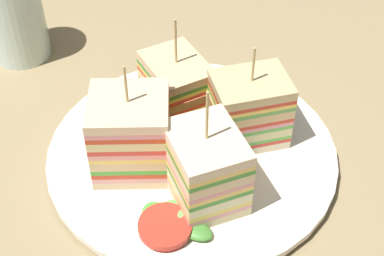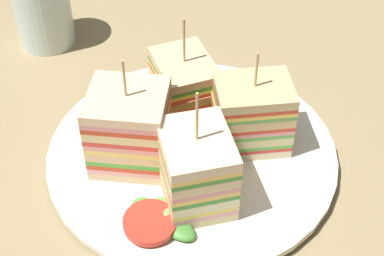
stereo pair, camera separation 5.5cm
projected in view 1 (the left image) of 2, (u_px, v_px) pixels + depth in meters
ground_plane at (192, 165)px, 59.10cm from camera, size 96.87×80.64×1.80cm
plate at (192, 154)px, 57.96cm from camera, size 28.53×28.53×1.26cm
sandwich_wedge_0 at (131, 134)px, 53.60cm from camera, size 9.43×9.61×11.73cm
sandwich_wedge_1 at (206, 168)px, 50.93cm from camera, size 8.27×7.26×12.28cm
sandwich_wedge_2 at (249, 110)px, 56.63cm from camera, size 7.54×8.59×10.85cm
sandwich_wedge_3 at (177, 88)px, 59.50cm from camera, size 7.64×5.99×11.42cm
chip_pile at (178, 148)px, 56.54cm from camera, size 6.40×7.00×1.57cm
salad_garnish at (173, 221)px, 50.53cm from camera, size 6.87×6.29×1.31cm
drinking_glass at (16, 24)px, 68.56cm from camera, size 6.91×6.91×9.78cm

